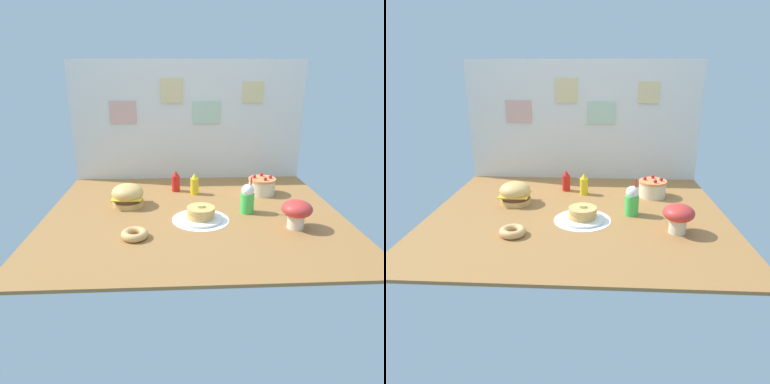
# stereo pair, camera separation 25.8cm
# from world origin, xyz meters

# --- Properties ---
(ground_plane) EXTENTS (2.06, 1.76, 0.02)m
(ground_plane) POSITION_xyz_m (0.00, 0.00, -0.01)
(ground_plane) COLOR #9E6B38
(back_wall) EXTENTS (2.06, 0.04, 1.05)m
(back_wall) POSITION_xyz_m (-0.00, 0.88, 0.53)
(back_wall) COLOR silver
(back_wall) RESTS_ON ground_plane
(doily_mat) EXTENTS (0.39, 0.39, 0.00)m
(doily_mat) POSITION_xyz_m (0.04, -0.11, 0.00)
(doily_mat) COLOR white
(doily_mat) RESTS_ON ground_plane
(burger) EXTENTS (0.23, 0.23, 0.17)m
(burger) POSITION_xyz_m (-0.48, 0.18, 0.08)
(burger) COLOR #DBA859
(burger) RESTS_ON ground_plane
(pancake_stack) EXTENTS (0.30, 0.30, 0.10)m
(pancake_stack) POSITION_xyz_m (0.04, -0.11, 0.04)
(pancake_stack) COLOR white
(pancake_stack) RESTS_ON doily_mat
(layer_cake) EXTENTS (0.22, 0.22, 0.16)m
(layer_cake) POSITION_xyz_m (0.58, 0.39, 0.07)
(layer_cake) COLOR beige
(layer_cake) RESTS_ON ground_plane
(ketchup_bottle) EXTENTS (0.07, 0.07, 0.18)m
(ketchup_bottle) POSITION_xyz_m (-0.12, 0.49, 0.08)
(ketchup_bottle) COLOR red
(ketchup_bottle) RESTS_ON ground_plane
(mustard_bottle) EXTENTS (0.07, 0.07, 0.18)m
(mustard_bottle) POSITION_xyz_m (0.03, 0.41, 0.08)
(mustard_bottle) COLOR yellow
(mustard_bottle) RESTS_ON ground_plane
(cream_soda_cup) EXTENTS (0.10, 0.10, 0.26)m
(cream_soda_cup) POSITION_xyz_m (0.38, -0.00, 0.10)
(cream_soda_cup) COLOR green
(cream_soda_cup) RESTS_ON ground_plane
(donut_pink_glaze) EXTENTS (0.16, 0.16, 0.05)m
(donut_pink_glaze) POSITION_xyz_m (-0.38, -0.37, 0.03)
(donut_pink_glaze) COLOR tan
(donut_pink_glaze) RESTS_ON ground_plane
(mushroom_stool) EXTENTS (0.19, 0.19, 0.18)m
(mushroom_stool) POSITION_xyz_m (0.64, -0.27, 0.11)
(mushroom_stool) COLOR beige
(mushroom_stool) RESTS_ON ground_plane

